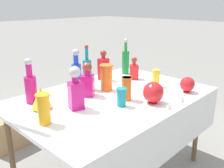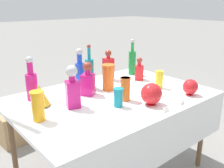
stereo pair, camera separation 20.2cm
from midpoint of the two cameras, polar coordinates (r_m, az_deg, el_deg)
The scene contains 21 objects.
display_table at distance 2.05m, azimuth 3.57°, elevation -4.63°, with size 1.61×1.09×0.76m.
tall_bottle_0 at distance 1.99m, azimuth -15.19°, elevation 0.14°, with size 0.09×0.09×0.35m.
tall_bottle_1 at distance 2.18m, azimuth -2.52°, elevation 2.61°, with size 0.07×0.07×0.39m.
tall_bottle_2 at distance 2.64m, azimuth 6.82°, elevation 5.21°, with size 0.08×0.08×0.38m.
tall_bottle_3 at distance 2.28m, azimuth -4.84°, elevation 3.19°, with size 0.09×0.09×0.34m.
square_decanter_0 at distance 2.47m, azimuth 8.55°, elevation 3.03°, with size 0.11×0.11×0.22m.
square_decanter_1 at distance 2.03m, azimuth -2.70°, elevation 0.78°, with size 0.14×0.14×0.28m.
square_decanter_2 at distance 1.79m, azimuth -5.92°, elevation -1.00°, with size 0.12×0.12×0.31m.
square_decanter_3 at distance 2.45m, azimuth 1.52°, elevation 3.98°, with size 0.09×0.09×0.30m.
slender_vase_0 at distance 1.93m, azimuth 6.06°, elevation -1.04°, with size 0.08×0.08×0.18m.
slender_vase_1 at distance 2.15m, azimuth 1.83°, elevation 1.66°, with size 0.12×0.12×0.23m.
slender_vase_2 at distance 1.63m, azimuth -13.24°, elevation -4.79°, with size 0.09×0.09×0.20m.
slender_vase_3 at distance 1.82m, azimuth 4.63°, elevation -2.95°, with size 0.08×0.08×0.14m.
slender_vase_4 at distance 2.27m, azimuth 13.28°, elevation 1.13°, with size 0.07×0.07×0.16m.
fluted_vase_0 at distance 1.86m, azimuth -13.29°, elevation -2.53°, with size 0.15×0.15×0.16m.
round_bowl_0 at distance 1.88m, azimuth 12.05°, elevation -2.23°, with size 0.16×0.16×0.17m.
round_bowl_1 at distance 2.17m, azimuth 20.04°, elevation -0.66°, with size 0.13×0.13×0.13m.
price_tag_left at distance 1.97m, azimuth 18.63°, elevation -4.07°, with size 0.05×0.01×0.03m, color white.
price_tag_center at distance 1.81m, azimuth 15.43°, elevation -5.73°, with size 0.05×0.01×0.03m, color white.
cardboard_box_behind_left at distance 3.24m, azimuth -10.26°, elevation -6.10°, with size 0.58×0.52×0.43m.
cardboard_box_behind_right at distance 3.03m, azimuth -18.20°, elevation -8.58°, with size 0.55×0.40×0.43m.
Camera 2 is at (-1.24, -1.47, 1.49)m, focal length 40.00 mm.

